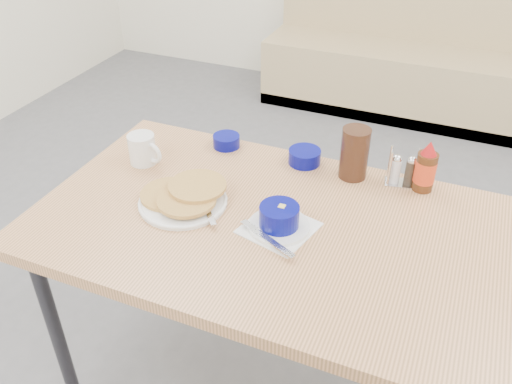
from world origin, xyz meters
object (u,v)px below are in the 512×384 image
at_px(booth_bench, 408,60).
at_px(amber_tumbler, 354,153).
at_px(coffee_mug, 143,149).
at_px(creamer_bowl, 226,141).
at_px(condiment_caddy, 403,172).
at_px(syrup_bottle, 425,169).
at_px(butter_bowl, 305,157).
at_px(dining_table, 277,240).
at_px(pancake_plate, 184,197).
at_px(grits_setting, 279,220).

bearing_deg(booth_bench, amber_tumbler, -86.55).
bearing_deg(coffee_mug, creamer_bowl, 44.72).
relative_size(condiment_caddy, syrup_bottle, 0.71).
relative_size(coffee_mug, butter_bowl, 1.22).
distance_m(booth_bench, dining_table, 2.56).
bearing_deg(booth_bench, condiment_caddy, -82.57).
xyz_separation_m(coffee_mug, butter_bowl, (0.49, 0.20, -0.03)).
height_order(dining_table, condiment_caddy, condiment_caddy).
height_order(dining_table, creamer_bowl, creamer_bowl).
relative_size(pancake_plate, grits_setting, 1.20).
relative_size(pancake_plate, syrup_bottle, 1.68).
bearing_deg(syrup_bottle, pancake_plate, -151.51).
height_order(creamer_bowl, condiment_caddy, condiment_caddy).
distance_m(booth_bench, condiment_caddy, 2.26).
height_order(dining_table, grits_setting, grits_setting).
distance_m(dining_table, amber_tumbler, 0.38).
distance_m(coffee_mug, condiment_caddy, 0.84).
distance_m(pancake_plate, butter_bowl, 0.44).
bearing_deg(butter_bowl, syrup_bottle, -0.80).
distance_m(pancake_plate, condiment_caddy, 0.68).
height_order(booth_bench, dining_table, booth_bench).
bearing_deg(grits_setting, coffee_mug, 163.55).
relative_size(grits_setting, amber_tumbler, 1.40).
bearing_deg(condiment_caddy, dining_table, -140.89).
height_order(amber_tumbler, syrup_bottle, same).
relative_size(dining_table, amber_tumbler, 8.34).
distance_m(pancake_plate, coffee_mug, 0.28).
xyz_separation_m(dining_table, amber_tumbler, (0.13, 0.32, 0.15)).
bearing_deg(condiment_caddy, creamer_bowl, 169.19).
relative_size(creamer_bowl, syrup_bottle, 0.56).
distance_m(condiment_caddy, syrup_bottle, 0.07).
bearing_deg(pancake_plate, dining_table, 2.84).
relative_size(pancake_plate, amber_tumbler, 1.68).
distance_m(pancake_plate, amber_tumbler, 0.55).
distance_m(amber_tumbler, condiment_caddy, 0.16).
height_order(dining_table, pancake_plate, pancake_plate).
relative_size(grits_setting, creamer_bowl, 2.52).
bearing_deg(creamer_bowl, butter_bowl, 0.00).
bearing_deg(syrup_bottle, booth_bench, 99.07).
distance_m(creamer_bowl, syrup_bottle, 0.67).
xyz_separation_m(pancake_plate, coffee_mug, (-0.23, 0.15, 0.03)).
bearing_deg(amber_tumbler, grits_setting, -109.12).
bearing_deg(dining_table, butter_bowl, 95.62).
height_order(grits_setting, butter_bowl, grits_setting).
bearing_deg(coffee_mug, butter_bowl, 22.48).
xyz_separation_m(booth_bench, amber_tumbler, (0.13, -2.21, 0.49)).
height_order(booth_bench, pancake_plate, booth_bench).
distance_m(booth_bench, grits_setting, 2.59).
xyz_separation_m(grits_setting, condiment_caddy, (0.27, 0.36, 0.01)).
relative_size(dining_table, butter_bowl, 13.11).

